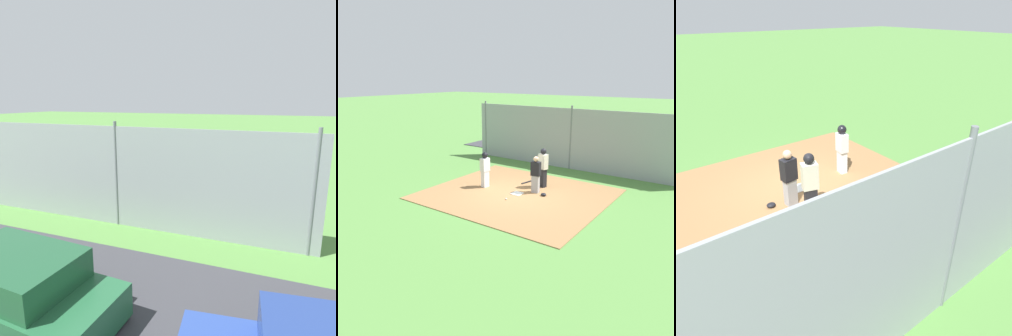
# 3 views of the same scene
# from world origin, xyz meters

# --- Properties ---
(ground_plane) EXTENTS (140.00, 140.00, 0.00)m
(ground_plane) POSITION_xyz_m (0.00, 0.00, 0.00)
(ground_plane) COLOR #51843D
(dirt_infield) EXTENTS (7.20, 6.40, 0.03)m
(dirt_infield) POSITION_xyz_m (0.00, 0.00, 0.01)
(dirt_infield) COLOR olive
(dirt_infield) RESTS_ON ground_plane
(home_plate) EXTENTS (0.45, 0.45, 0.02)m
(home_plate) POSITION_xyz_m (0.00, 0.00, 0.04)
(home_plate) COLOR white
(home_plate) RESTS_ON dirt_infield
(catcher) EXTENTS (0.41, 0.31, 1.57)m
(catcher) POSITION_xyz_m (-0.54, -0.59, 0.84)
(catcher) COLOR #9E9EA3
(catcher) RESTS_ON dirt_infield
(umpire) EXTENTS (0.44, 0.36, 1.75)m
(umpire) POSITION_xyz_m (-0.41, -1.42, 0.95)
(umpire) COLOR black
(umpire) RESTS_ON dirt_infield
(runner) EXTENTS (0.31, 0.41, 1.58)m
(runner) POSITION_xyz_m (1.67, 0.05, 0.92)
(runner) COLOR silver
(runner) RESTS_ON dirt_infield
(baseball_bat) EXTENTS (0.21, 0.76, 0.06)m
(baseball_bat) POSITION_xyz_m (0.46, -1.56, 0.06)
(baseball_bat) COLOR black
(baseball_bat) RESTS_ON dirt_infield
(catcher_mask) EXTENTS (0.24, 0.20, 0.12)m
(catcher_mask) POSITION_xyz_m (-1.04, -0.40, 0.09)
(catcher_mask) COLOR black
(catcher_mask) RESTS_ON dirt_infield
(baseball) EXTENTS (0.07, 0.07, 0.07)m
(baseball) POSITION_xyz_m (-0.04, 0.85, 0.07)
(baseball) COLOR white
(baseball) RESTS_ON dirt_infield
(backstop_fence) EXTENTS (12.00, 0.10, 3.35)m
(backstop_fence) POSITION_xyz_m (0.00, -5.05, 1.60)
(backstop_fence) COLOR #93999E
(backstop_fence) RESTS_ON ground_plane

